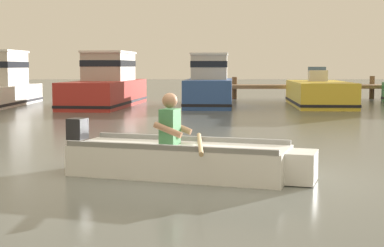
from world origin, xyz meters
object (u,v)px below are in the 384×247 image
(rowboat_with_person, at_px, (184,158))
(moored_boat_red, at_px, (107,85))
(moored_boat_yellow, at_px, (319,94))
(moored_boat_blue, at_px, (209,86))

(rowboat_with_person, distance_m, moored_boat_red, 14.89)
(moored_boat_yellow, bearing_deg, moored_boat_blue, -177.77)
(rowboat_with_person, height_order, moored_boat_red, moored_boat_red)
(moored_boat_red, xyz_separation_m, moored_boat_blue, (4.05, -0.38, -0.02))
(moored_boat_blue, xyz_separation_m, moored_boat_yellow, (4.36, 0.17, -0.32))
(moored_boat_red, distance_m, moored_boat_blue, 4.07)
(moored_boat_yellow, bearing_deg, moored_boat_red, 178.55)
(moored_boat_red, bearing_deg, rowboat_with_person, -78.14)
(moored_boat_blue, height_order, moored_boat_yellow, moored_boat_blue)
(moored_boat_blue, bearing_deg, moored_boat_red, 174.62)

